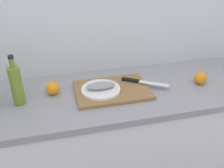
% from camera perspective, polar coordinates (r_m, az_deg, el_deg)
% --- Properties ---
extents(back_wall, '(3.20, 0.05, 2.50)m').
position_cam_1_polar(back_wall, '(1.69, 0.40, 14.60)').
color(back_wall, silver).
rests_on(back_wall, ground_plane).
extents(kitchen_counter, '(2.00, 0.60, 0.90)m').
position_cam_1_polar(kitchen_counter, '(1.81, 2.93, -13.61)').
color(kitchen_counter, white).
rests_on(kitchen_counter, ground_plane).
extents(cutting_board, '(0.43, 0.30, 0.02)m').
position_cam_1_polar(cutting_board, '(1.51, 0.00, -1.32)').
color(cutting_board, olive).
rests_on(cutting_board, kitchen_counter).
extents(white_plate, '(0.23, 0.23, 0.01)m').
position_cam_1_polar(white_plate, '(1.48, -2.52, -1.23)').
color(white_plate, white).
rests_on(white_plate, cutting_board).
extents(fish_fillet, '(0.17, 0.07, 0.04)m').
position_cam_1_polar(fish_fillet, '(1.47, -2.54, -0.38)').
color(fish_fillet, gray).
rests_on(fish_fillet, white_plate).
extents(chef_knife, '(0.26, 0.18, 0.02)m').
position_cam_1_polar(chef_knife, '(1.57, 6.06, 0.60)').
color(chef_knife, silver).
rests_on(chef_knife, cutting_board).
extents(olive_oil_bottle, '(0.06, 0.06, 0.29)m').
position_cam_1_polar(olive_oil_bottle, '(1.44, -20.64, -0.09)').
color(olive_oil_bottle, olive).
rests_on(olive_oil_bottle, kitchen_counter).
extents(orange_0, '(0.08, 0.08, 0.08)m').
position_cam_1_polar(orange_0, '(1.67, 19.21, 1.28)').
color(orange_0, orange).
rests_on(orange_0, kitchen_counter).
extents(orange_2, '(0.08, 0.08, 0.08)m').
position_cam_1_polar(orange_2, '(1.51, -13.14, -0.88)').
color(orange_2, orange).
rests_on(orange_2, kitchen_counter).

